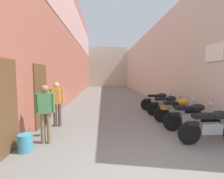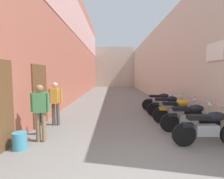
% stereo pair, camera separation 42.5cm
% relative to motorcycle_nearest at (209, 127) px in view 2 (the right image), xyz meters
% --- Properties ---
extents(ground_plane, '(39.29, 39.29, 0.00)m').
position_rel_motorcycle_nearest_xyz_m(ground_plane, '(-2.08, 8.05, -0.50)').
color(ground_plane, slate).
extents(building_left, '(0.45, 23.29, 8.45)m').
position_rel_motorcycle_nearest_xyz_m(building_left, '(-5.30, 10.01, 3.77)').
color(building_left, '#B76651').
rests_on(building_left, ground).
extents(building_right, '(0.45, 23.29, 5.53)m').
position_rel_motorcycle_nearest_xyz_m(building_right, '(1.14, 10.04, 2.27)').
color(building_right, beige).
rests_on(building_right, ground).
extents(building_far_end, '(9.05, 2.00, 6.21)m').
position_rel_motorcycle_nearest_xyz_m(building_far_end, '(-2.08, 22.69, 2.60)').
color(building_far_end, beige).
rests_on(building_far_end, ground).
extents(motorcycle_nearest, '(1.85, 0.58, 1.04)m').
position_rel_motorcycle_nearest_xyz_m(motorcycle_nearest, '(0.00, 0.00, 0.00)').
color(motorcycle_nearest, black).
rests_on(motorcycle_nearest, ground).
extents(motorcycle_second, '(1.85, 0.58, 1.04)m').
position_rel_motorcycle_nearest_xyz_m(motorcycle_second, '(-0.00, 1.02, 0.00)').
color(motorcycle_second, black).
rests_on(motorcycle_second, ground).
extents(motorcycle_third, '(1.85, 0.58, 1.04)m').
position_rel_motorcycle_nearest_xyz_m(motorcycle_third, '(-0.00, 2.01, 0.00)').
color(motorcycle_third, black).
rests_on(motorcycle_third, ground).
extents(motorcycle_fourth, '(1.85, 0.58, 1.04)m').
position_rel_motorcycle_nearest_xyz_m(motorcycle_fourth, '(-0.00, 3.10, 0.00)').
color(motorcycle_fourth, black).
rests_on(motorcycle_fourth, ground).
extents(motorcycle_fifth, '(1.85, 0.58, 1.04)m').
position_rel_motorcycle_nearest_xyz_m(motorcycle_fifth, '(-0.00, 4.21, 0.00)').
color(motorcycle_fifth, black).
rests_on(motorcycle_fifth, ground).
extents(pedestrian_by_doorway, '(0.52, 0.27, 1.57)m').
position_rel_motorcycle_nearest_xyz_m(pedestrian_by_doorway, '(-4.42, 0.30, 0.42)').
color(pedestrian_by_doorway, '#8C7251').
rests_on(pedestrian_by_doorway, ground).
extents(pedestrian_mid_alley, '(0.52, 0.36, 1.57)m').
position_rel_motorcycle_nearest_xyz_m(pedestrian_mid_alley, '(-4.53, 1.79, 0.42)').
color(pedestrian_mid_alley, '#564C47').
rests_on(pedestrian_mid_alley, ground).
extents(water_jug_near_door, '(0.34, 0.34, 0.42)m').
position_rel_motorcycle_nearest_xyz_m(water_jug_near_door, '(-4.76, -0.16, -0.29)').
color(water_jug_near_door, '#4299B7').
rests_on(water_jug_near_door, ground).
extents(umbrella_leaning, '(0.20, 0.35, 0.97)m').
position_rel_motorcycle_nearest_xyz_m(umbrella_leaning, '(-4.60, 0.77, 0.18)').
color(umbrella_leaning, '#4C4C4C').
rests_on(umbrella_leaning, ground).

